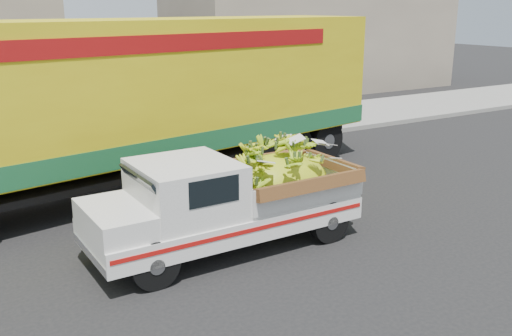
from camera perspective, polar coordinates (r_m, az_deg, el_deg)
ground at (r=9.51m, az=-5.88°, el=-9.48°), size 100.00×100.00×0.00m
curb at (r=15.47m, az=-16.71°, el=0.26°), size 60.00×0.25×0.15m
sidewalk at (r=17.45m, az=-18.52°, el=1.83°), size 60.00×4.00×0.14m
building_right at (r=29.39m, az=5.68°, el=13.73°), size 14.00×6.00×6.00m
pickup_truck at (r=9.90m, az=-1.25°, el=-2.81°), size 4.74×1.80×1.65m
semi_trailer at (r=13.06m, az=-10.21°, el=7.10°), size 12.08×4.54×3.80m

